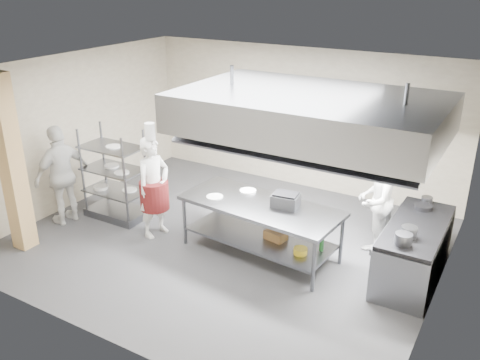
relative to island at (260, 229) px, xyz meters
The scene contains 23 objects.
floor 0.85m from the island, behind, with size 7.00×7.00×0.00m, color #272729.
ceiling 2.65m from the island, behind, with size 7.00×7.00×0.00m, color silver.
wall_back 3.32m from the island, 103.14° to the left, with size 7.00×7.00×0.00m, color #AEA28A.
wall_left 4.35m from the island, behind, with size 6.00×6.00×0.00m, color #AEA28A.
wall_right 2.97m from the island, ahead, with size 6.00×6.00×0.00m, color #AEA28A.
column 4.19m from the island, 153.19° to the right, with size 0.30×0.30×3.00m, color tan.
exhaust_hood 2.08m from the island, 38.98° to the left, with size 4.00×2.50×0.60m, color gray.
hood_strip_a 1.72m from the island, 123.91° to the left, with size 1.60×0.12×0.04m, color white.
hood_strip_b 2.25m from the island, 17.65° to the left, with size 1.60×0.12×0.04m, color white.
wall_shelf 3.28m from the island, 69.60° to the left, with size 1.50×0.28×0.04m, color gray.
island is the anchor object (origin of this frame).
island_worktop 0.42m from the island, ahead, with size 2.65×1.10×0.06m, color gray.
island_undershelf 0.16m from the island, 90.00° to the right, with size 2.44×0.99×0.04m, color slate.
pass_rack 3.08m from the island, behind, with size 1.16×0.68×1.74m, color gray, non-canonical shape.
cooking_range 2.43m from the island, 13.60° to the left, with size 0.80×2.00×0.84m, color slate.
range_top 2.47m from the island, 13.60° to the left, with size 0.78×1.96×0.06m, color black.
chef_head 2.02m from the island, behind, with size 0.66×0.43×1.82m, color silver.
chef_line 1.98m from the island, 38.34° to the left, with size 0.84×0.66×1.73m, color silver.
chef_plating 3.83m from the island, 168.02° to the right, with size 1.10×0.46×1.88m, color silver.
griddle 0.69m from the island, 18.27° to the left, with size 0.42×0.32×0.20m, color gray.
wicker_basket 0.28m from the island, ahead, with size 0.35×0.24×0.15m, color brown.
stockpot 2.39m from the island, ahead, with size 0.23×0.23×0.16m, color gray.
plate_stack 3.05m from the island, behind, with size 0.28×0.28×0.05m, color silver.
Camera 1 is at (4.20, -6.67, 4.41)m, focal length 38.00 mm.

